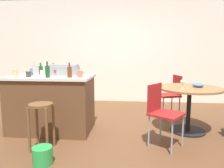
{
  "coord_description": "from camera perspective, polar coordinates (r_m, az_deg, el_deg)",
  "views": [
    {
      "loc": [
        0.47,
        -3.51,
        1.31
      ],
      "look_at": [
        0.12,
        0.1,
        0.78
      ],
      "focal_mm": 34.32,
      "sensor_mm": 36.0,
      "label": 1
    }
  ],
  "objects": [
    {
      "name": "bottle_4",
      "position": [
        3.31,
        -11.24,
        3.19
      ],
      "size": [
        0.07,
        0.07,
        0.22
      ],
      "color": "#603314",
      "rests_on": "kitchen_island"
    },
    {
      "name": "dining_table",
      "position": [
        3.75,
        19.88,
        -3.48
      ],
      "size": [
        1.04,
        1.04,
        0.75
      ],
      "color": "black",
      "rests_on": "ground_plane"
    },
    {
      "name": "cup_1",
      "position": [
        3.72,
        -24.35,
        2.63
      ],
      "size": [
        0.12,
        0.08,
        0.1
      ],
      "color": "tan",
      "rests_on": "kitchen_island"
    },
    {
      "name": "toolbox",
      "position": [
        3.64,
        -12.61,
        3.6
      ],
      "size": [
        0.48,
        0.22,
        0.18
      ],
      "color": "gray",
      "rests_on": "kitchen_island"
    },
    {
      "name": "cup_2",
      "position": [
        3.96,
        -20.4,
        3.18
      ],
      "size": [
        0.12,
        0.08,
        0.11
      ],
      "color": "#4C7099",
      "rests_on": "kitchen_island"
    },
    {
      "name": "ground_plane",
      "position": [
        3.78,
        -1.93,
        -11.98
      ],
      "size": [
        8.8,
        8.8,
        0.0
      ],
      "primitive_type": "plane",
      "color": "brown"
    },
    {
      "name": "cup_0",
      "position": [
        3.58,
        -21.33,
        2.45
      ],
      "size": [
        0.12,
        0.08,
        0.09
      ],
      "color": "#383838",
      "rests_on": "kitchen_island"
    },
    {
      "name": "cup_4",
      "position": [
        3.32,
        -8.52,
        2.66
      ],
      "size": [
        0.12,
        0.08,
        0.1
      ],
      "color": "#DB6651",
      "rests_on": "kitchen_island"
    },
    {
      "name": "back_wall",
      "position": [
        5.79,
        0.94,
        8.72
      ],
      "size": [
        8.0,
        0.1,
        2.7
      ],
      "primitive_type": "cube",
      "color": "silver",
      "rests_on": "ground_plane"
    },
    {
      "name": "wooden_stool",
      "position": [
        3.06,
        -18.34,
        -8.2
      ],
      "size": [
        0.32,
        0.32,
        0.64
      ],
      "color": "brown",
      "rests_on": "ground_plane"
    },
    {
      "name": "folding_chair_left",
      "position": [
        3.07,
        13.15,
        -6.74
      ],
      "size": [
        0.56,
        0.56,
        0.88
      ],
      "color": "maroon",
      "rests_on": "ground_plane"
    },
    {
      "name": "kitchen_island",
      "position": [
        3.74,
        -15.79,
        -4.97
      ],
      "size": [
        1.38,
        0.81,
        0.94
      ],
      "color": "brown",
      "rests_on": "ground_plane"
    },
    {
      "name": "folding_chair_far",
      "position": [
        4.5,
        15.54,
        -2.24
      ],
      "size": [
        0.49,
        0.49,
        0.86
      ],
      "color": "maroon",
      "rests_on": "ground_plane"
    },
    {
      "name": "bottle_3",
      "position": [
        3.91,
        -15.31,
        3.62
      ],
      "size": [
        0.07,
        0.07,
        0.19
      ],
      "color": "#194C23",
      "rests_on": "kitchen_island"
    },
    {
      "name": "cup_3",
      "position": [
        3.79,
        -18.05,
        2.86
      ],
      "size": [
        0.11,
        0.07,
        0.08
      ],
      "color": "white",
      "rests_on": "kitchen_island"
    },
    {
      "name": "wine_glass",
      "position": [
        3.51,
        18.28,
        0.47
      ],
      "size": [
        0.07,
        0.07,
        0.14
      ],
      "color": "silver",
      "rests_on": "dining_table"
    },
    {
      "name": "bottle_0",
      "position": [
        3.39,
        -16.81,
        3.23
      ],
      "size": [
        0.07,
        0.07,
        0.24
      ],
      "color": "#194C23",
      "rests_on": "kitchen_island"
    },
    {
      "name": "bottle_2",
      "position": [
        3.73,
        -19.86,
        3.45
      ],
      "size": [
        0.07,
        0.07,
        0.23
      ],
      "color": "#B7B2AD",
      "rests_on": "kitchen_island"
    },
    {
      "name": "bottle_1",
      "position": [
        3.9,
        -18.43,
        3.56
      ],
      "size": [
        0.07,
        0.07,
        0.2
      ],
      "color": "#194C23",
      "rests_on": "kitchen_island"
    },
    {
      "name": "plastic_bucket",
      "position": [
        2.79,
        -18.02,
        -17.67
      ],
      "size": [
        0.24,
        0.24,
        0.21
      ],
      "primitive_type": "cylinder",
      "color": "green",
      "rests_on": "ground_plane"
    },
    {
      "name": "serving_bowl",
      "position": [
        3.8,
        21.94,
        -0.22
      ],
      "size": [
        0.18,
        0.18,
        0.07
      ],
      "primitive_type": "ellipsoid",
      "color": "#4C7099",
      "rests_on": "dining_table"
    }
  ]
}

